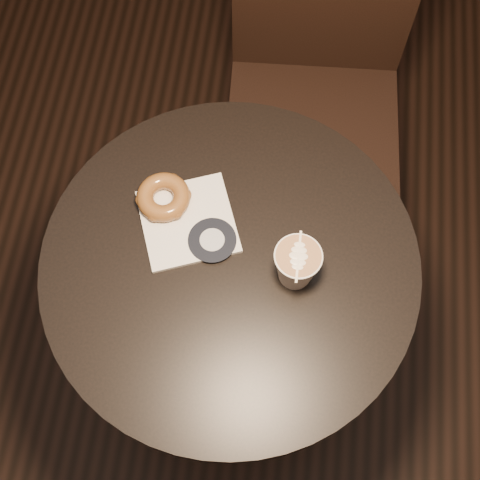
# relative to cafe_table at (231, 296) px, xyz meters

# --- Properties ---
(cafe_table) EXTENTS (0.70, 0.70, 0.75)m
(cafe_table) POSITION_rel_cafe_table_xyz_m (0.00, 0.00, 0.00)
(cafe_table) COLOR black
(cafe_table) RESTS_ON ground
(chair) EXTENTS (0.44, 0.44, 1.06)m
(chair) POSITION_rel_cafe_table_xyz_m (0.13, 0.59, 0.04)
(chair) COLOR black
(chair) RESTS_ON ground
(pastry_bag) EXTENTS (0.22, 0.22, 0.01)m
(pastry_bag) POSITION_rel_cafe_table_xyz_m (-0.09, 0.07, 0.20)
(pastry_bag) COLOR white
(pastry_bag) RESTS_ON cafe_table
(doughnut) EXTENTS (0.10, 0.10, 0.03)m
(doughnut) POSITION_rel_cafe_table_xyz_m (-0.14, 0.10, 0.22)
(doughnut) COLOR brown
(doughnut) RESTS_ON pastry_bag
(latte_cup) EXTENTS (0.08, 0.08, 0.09)m
(latte_cup) POSITION_rel_cafe_table_xyz_m (0.12, -0.01, 0.25)
(latte_cup) COLOR silver
(latte_cup) RESTS_ON cafe_table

